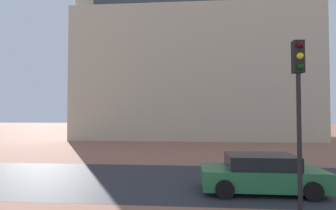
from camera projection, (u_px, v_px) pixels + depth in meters
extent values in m
plane|color=#93604C|center=(165.00, 176.00, 11.72)|extent=(120.00, 120.00, 0.00)
cube|color=#2D2D33|center=(164.00, 180.00, 11.01)|extent=(120.00, 6.16, 0.00)
cube|color=beige|center=(192.00, 79.00, 32.38)|extent=(26.52, 13.34, 14.41)
cube|color=#38424C|center=(192.00, 15.00, 32.64)|extent=(24.40, 12.27, 2.40)
cube|color=beige|center=(199.00, 13.00, 32.58)|extent=(5.70, 5.70, 31.71)
cylinder|color=beige|center=(87.00, 54.00, 28.20)|extent=(2.80, 2.80, 18.91)
cylinder|color=beige|center=(306.00, 57.00, 26.37)|extent=(2.80, 2.80, 17.61)
cube|color=#287042|center=(261.00, 177.00, 9.39)|extent=(4.38, 1.75, 0.71)
cube|color=black|center=(261.00, 161.00, 9.41)|extent=(2.45, 1.54, 0.49)
cylinder|color=black|center=(225.00, 189.00, 8.62)|extent=(0.64, 0.22, 0.64)
cylinder|color=black|center=(218.00, 176.00, 10.36)|extent=(0.64, 0.22, 0.64)
cylinder|color=black|center=(313.00, 191.00, 8.40)|extent=(0.64, 0.22, 0.64)
cylinder|color=black|center=(291.00, 178.00, 10.14)|extent=(0.64, 0.22, 0.64)
cylinder|color=black|center=(299.00, 146.00, 6.91)|extent=(0.12, 0.12, 4.03)
cube|color=black|center=(298.00, 57.00, 6.99)|extent=(0.28, 0.24, 0.90)
sphere|color=#390606|center=(300.00, 45.00, 6.87)|extent=(0.18, 0.18, 0.18)
sphere|color=yellow|center=(300.00, 56.00, 6.86)|extent=(0.18, 0.18, 0.18)
sphere|color=#06330C|center=(300.00, 67.00, 6.85)|extent=(0.18, 0.18, 0.18)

